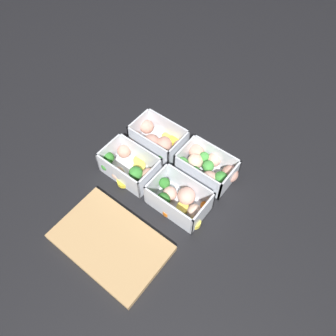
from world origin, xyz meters
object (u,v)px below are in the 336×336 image
Objects in this scene: container_near_left at (207,167)px; container_far_right at (129,167)px; container_near_right at (157,140)px; container_far_left at (179,200)px.

container_near_left is 1.09× the size of container_far_right.
container_far_right is (0.00, 0.13, -0.00)m from container_near_right.
container_near_left is 0.13m from container_far_left.
container_far_right is (0.18, 0.00, -0.00)m from container_far_left.
container_far_left is at bearing 90.40° from container_near_left.
container_far_left is (-0.17, 0.12, -0.00)m from container_near_right.
container_near_right is at bearing -35.28° from container_far_left.
container_near_left and container_near_right have the same top height.
container_far_left is (-0.00, 0.13, -0.00)m from container_near_left.
container_far_left is 0.99× the size of container_far_right.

